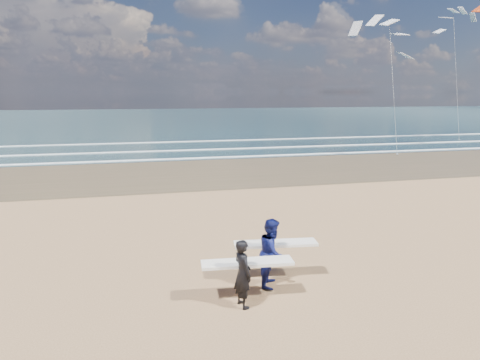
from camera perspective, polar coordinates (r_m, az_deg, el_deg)
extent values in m
cube|color=brown|center=(34.84, 25.13, 2.43)|extent=(220.00, 12.00, 0.01)
cube|color=#193238|center=(83.84, 1.50, 8.28)|extent=(220.00, 100.00, 0.02)
cube|color=white|center=(38.65, 20.74, 3.65)|extent=(220.00, 0.50, 0.05)
cube|color=white|center=(42.59, 17.21, 4.56)|extent=(220.00, 0.50, 0.05)
cube|color=white|center=(48.25, 13.30, 5.54)|extent=(220.00, 0.50, 0.05)
imported|color=black|center=(10.09, 0.36, -12.36)|extent=(0.53, 0.67, 1.63)
cube|color=white|center=(10.40, 0.98, -10.95)|extent=(2.24, 0.70, 0.07)
imported|color=#0D134B|center=(11.15, 4.33, -9.58)|extent=(0.99, 1.07, 1.78)
cube|color=white|center=(11.48, 4.76, -8.42)|extent=(2.25, 0.80, 0.07)
cube|color=slate|center=(36.54, 20.22, 3.27)|extent=(0.12, 0.12, 0.10)
cube|color=slate|center=(50.49, 27.19, 4.83)|extent=(0.12, 0.12, 0.10)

